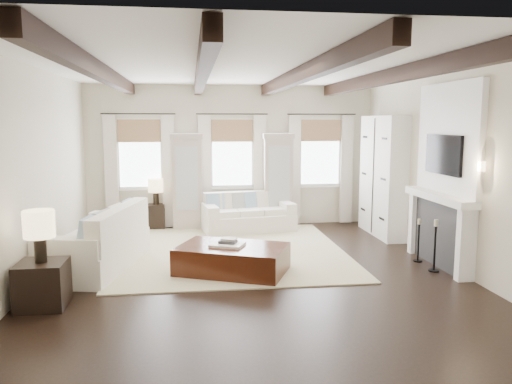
{
  "coord_description": "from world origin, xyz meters",
  "views": [
    {
      "loc": [
        -0.93,
        -7.6,
        2.37
      ],
      "look_at": [
        0.2,
        1.01,
        1.15
      ],
      "focal_mm": 35.0,
      "sensor_mm": 36.0,
      "label": 1
    }
  ],
  "objects": [
    {
      "name": "tray",
      "position": [
        -0.39,
        0.05,
        0.46
      ],
      "size": [
        0.61,
        0.55,
        0.04
      ],
      "primitive_type": "cube",
      "rotation": [
        0.0,
        0.0,
        -0.41
      ],
      "color": "white",
      "rests_on": "ottoman"
    },
    {
      "name": "area_rug",
      "position": [
        -0.21,
        1.32,
        0.01
      ],
      "size": [
        4.08,
        4.27,
        0.02
      ],
      "primitive_type": "cube",
      "color": "beige",
      "rests_on": "ground"
    },
    {
      "name": "ottoman",
      "position": [
        -0.31,
        0.03,
        0.22
      ],
      "size": [
        1.94,
        1.61,
        0.44
      ],
      "primitive_type": "cube",
      "rotation": [
        0.0,
        0.0,
        -0.41
      ],
      "color": "black",
      "rests_on": "ground"
    },
    {
      "name": "side_table_front",
      "position": [
        -2.86,
        -1.11,
        0.3
      ],
      "size": [
        0.6,
        0.6,
        0.6
      ],
      "primitive_type": "cube",
      "color": "black",
      "rests_on": "ground"
    },
    {
      "name": "lamp_front",
      "position": [
        -2.86,
        -1.11,
        1.05
      ],
      "size": [
        0.39,
        0.39,
        0.67
      ],
      "color": "black",
      "rests_on": "side_table_front"
    },
    {
      "name": "book_upper",
      "position": [
        -0.36,
        0.1,
        0.53
      ],
      "size": [
        0.27,
        0.24,
        0.03
      ],
      "primitive_type": "cube",
      "rotation": [
        0.0,
        0.0,
        -0.41
      ],
      "color": "beige",
      "rests_on": "book_lower"
    },
    {
      "name": "side_table_back",
      "position": [
        -1.72,
        3.57,
        0.28
      ],
      "size": [
        0.37,
        0.37,
        0.55
      ],
      "primitive_type": "cube",
      "color": "black",
      "rests_on": "ground"
    },
    {
      "name": "book_lower",
      "position": [
        -0.37,
        0.07,
        0.5
      ],
      "size": [
        0.32,
        0.29,
        0.04
      ],
      "primitive_type": "cube",
      "rotation": [
        0.0,
        0.0,
        -0.41
      ],
      "color": "#262628",
      "rests_on": "tray"
    },
    {
      "name": "sofa_left",
      "position": [
        -2.41,
        0.6,
        0.4
      ],
      "size": [
        1.53,
        2.52,
        1.01
      ],
      "color": "white",
      "rests_on": "ground"
    },
    {
      "name": "ground",
      "position": [
        0.0,
        0.0,
        0.0
      ],
      "size": [
        7.5,
        7.5,
        0.0
      ],
      "primitive_type": "plane",
      "color": "black",
      "rests_on": "ground"
    },
    {
      "name": "candlestick_near",
      "position": [
        2.9,
        -0.3,
        0.35
      ],
      "size": [
        0.17,
        0.17,
        0.84
      ],
      "color": "black",
      "rests_on": "ground"
    },
    {
      "name": "candlestick_far",
      "position": [
        2.9,
        0.27,
        0.31
      ],
      "size": [
        0.15,
        0.15,
        0.74
      ],
      "color": "black",
      "rests_on": "ground"
    },
    {
      "name": "room_shell",
      "position": [
        0.75,
        0.9,
        1.89
      ],
      "size": [
        6.54,
        7.54,
        3.22
      ],
      "color": "beige",
      "rests_on": "ground"
    },
    {
      "name": "lamp_back",
      "position": [
        -1.72,
        3.57,
        0.94
      ],
      "size": [
        0.33,
        0.33,
        0.57
      ],
      "color": "black",
      "rests_on": "side_table_back"
    },
    {
      "name": "sofa_back",
      "position": [
        0.29,
        3.11,
        0.34
      ],
      "size": [
        2.07,
        1.18,
        0.84
      ],
      "color": "white",
      "rests_on": "ground"
    }
  ]
}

